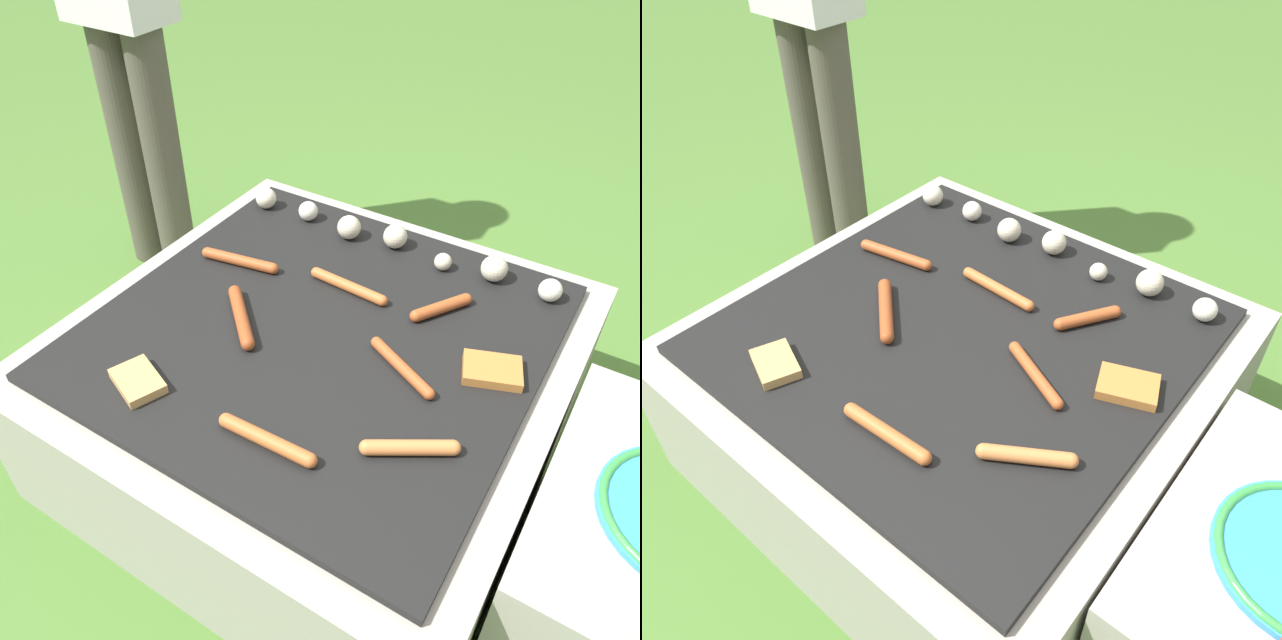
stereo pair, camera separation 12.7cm
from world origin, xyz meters
The scene contains 12 objects.
ground_plane centered at (0.00, 0.00, 0.00)m, with size 14.00×14.00×0.00m, color #47702D.
grill centered at (0.00, 0.00, 0.18)m, with size 0.98×0.98×0.37m.
sausage_front_center centered at (0.30, -0.19, 0.38)m, with size 0.15×0.10×0.03m.
sausage_back_right centered at (-0.01, 0.14, 0.38)m, with size 0.20×0.04×0.02m.
sausage_mid_left centered at (0.20, -0.03, 0.38)m, with size 0.17×0.09×0.02m.
sausage_back_left centered at (-0.15, -0.07, 0.39)m, with size 0.15×0.15×0.03m.
sausage_front_right centered at (0.09, -0.30, 0.38)m, with size 0.19×0.03×0.03m.
sausage_front_left centered at (-0.28, 0.09, 0.38)m, with size 0.19×0.06×0.03m.
sausage_back_center centered at (0.19, 0.18, 0.38)m, with size 0.09×0.13×0.03m.
bread_slice_center centered at (-0.20, -0.32, 0.38)m, with size 0.12×0.11×0.02m.
bread_slice_right centered at (0.35, 0.06, 0.38)m, with size 0.13×0.11×0.02m.
mushroom_row centered at (-0.01, 0.34, 0.40)m, with size 0.80×0.08×0.06m.
Camera 1 is at (0.51, -0.82, 1.22)m, focal length 35.00 mm.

